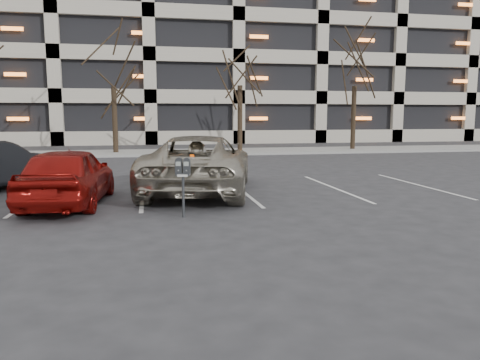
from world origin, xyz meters
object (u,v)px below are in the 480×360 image
Objects in this scene: tree_d at (356,46)px; parking_meter at (183,173)px; suv_silver at (199,164)px; tree_c at (240,43)px; car_red at (68,176)px; tree_b at (112,44)px.

tree_d is 21.09m from parking_meter.
suv_silver is (0.69, 3.22, -0.16)m from parking_meter.
tree_c is 2.04× the size of car_red.
suv_silver is (-10.81, -13.66, -5.44)m from tree_d.
tree_b reaches higher than parking_meter.
tree_c is at bearing 0.00° from tree_b.
tree_c is 15.16m from suv_silver.
tree_c is 18.22m from parking_meter.
parking_meter is 3.24m from car_red.
tree_b is at bearing 180.00° from tree_d.
tree_c is at bearing -110.82° from car_red.
tree_d is at bearing 0.00° from tree_b.
tree_b is 6.55× the size of parking_meter.
suv_silver is at bearing -76.86° from tree_b.
suv_silver is (3.19, -13.66, -5.11)m from tree_b.
tree_c reaches higher than suv_silver.
tree_c is (7.00, 0.00, 0.25)m from tree_b.
tree_b is at bearing -85.83° from car_red.
tree_b is 1.32× the size of suv_silver.
tree_b is at bearing 114.30° from parking_meter.
car_red is (-2.61, 1.91, -0.25)m from parking_meter.
car_red reaches higher than parking_meter.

